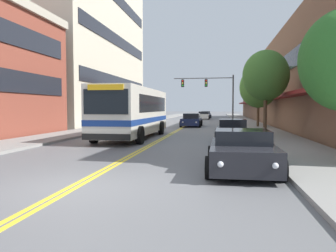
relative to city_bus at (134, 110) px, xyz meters
The scene contains 18 objects.
ground_plane 23.85m from the city_bus, 85.25° to the left, with size 240.00×240.00×0.00m, color slate.
sidewalk_left 24.32m from the city_bus, 102.31° to the left, with size 3.28×106.00×0.14m.
sidewalk_right 25.45m from the city_bus, 68.98° to the left, with size 3.28×106.00×0.14m.
centre_line 23.85m from the city_bus, 85.25° to the left, with size 0.34×106.00×0.01m.
office_tower_left 27.02m from the city_bus, 124.04° to the left, with size 12.08×26.24×30.93m.
storefront_row_right 28.17m from the city_bus, 57.71° to the left, with size 9.10×68.00×9.07m.
city_bus is the anchor object (origin of this frame).
car_red_parked_left_mid 10.23m from the city_bus, 103.13° to the left, with size 2.19×4.87×1.44m.
car_champagne_parked_left_far 16.38m from the city_bus, 98.30° to the left, with size 2.13×4.32×1.37m.
car_charcoal_parked_right_foreground 12.37m from the city_bus, 59.26° to the right, with size 2.18×4.16×1.30m.
car_dark_grey_parked_right_mid 6.57m from the city_bus, 10.68° to the right, with size 2.05×4.54×1.30m.
car_navy_moving_lead 13.70m from the city_bus, 78.69° to the left, with size 2.14×4.85×1.38m.
car_white_moving_second 35.76m from the city_bus, 85.42° to the left, with size 2.10×4.13×1.32m.
car_slate_blue_moving_third 42.34m from the city_bus, 85.99° to the left, with size 2.11×4.49×1.30m.
traffic_signal_mast 20.06m from the city_bus, 76.72° to the left, with size 7.28×0.38×5.93m.
street_tree_right_mid 9.21m from the city_bus, 13.56° to the left, with size 3.10×3.10×5.75m.
street_tree_right_far 15.57m from the city_bus, 52.75° to the left, with size 3.65×3.65×5.86m.
fire_hydrant 8.57m from the city_bus, 20.84° to the right, with size 0.31×0.23×0.79m.
Camera 1 is at (3.62, -7.68, 2.00)m, focal length 35.00 mm.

